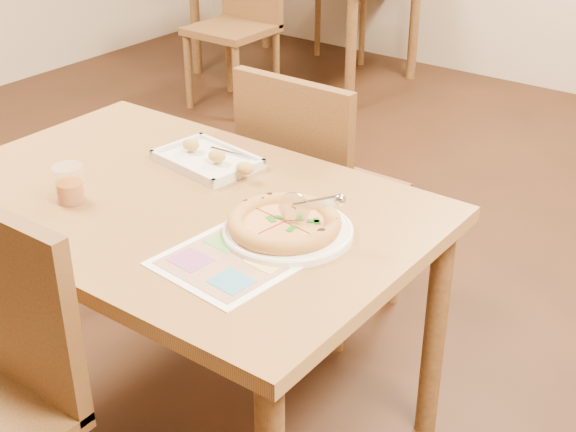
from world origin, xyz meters
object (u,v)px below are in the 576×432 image
Objects in this scene: plate at (288,232)px; glass_tumbler at (70,186)px; menu at (247,252)px; pizza at (284,223)px; appetizer_tray at (209,160)px; chair_far at (309,173)px; bg_chair_near at (242,5)px; dining_table at (177,227)px; pizza_cutter at (309,205)px.

plate is 3.17× the size of glass_tumbler.
menu is (-0.03, -0.12, -0.01)m from plate.
pizza is 0.45m from appetizer_tray.
chair_far reaches higher than glass_tumbler.
menu is at bearing -50.12° from bg_chair_near.
bg_chair_near is 1.74× the size of pizza.
bg_chair_near reaches higher than pizza.
pizza is at bearing -158.89° from plate.
menu is (0.32, -0.70, 0.16)m from chair_far.
glass_tumbler is (-0.20, -0.77, 0.20)m from chair_far.
chair_far reaches higher than appetizer_tray.
glass_tumbler reaches higher than dining_table.
pizza reaches higher than menu.
bg_chair_near is 1.41× the size of appetizer_tray.
appetizer_tray is at bearing 141.36° from menu.
chair_far is at bearing 75.47° from glass_tumbler.
pizza is 0.81× the size of appetizer_tray.
chair_far is 1.00× the size of bg_chair_near.
dining_table is 0.43m from pizza_cutter.
glass_tumbler is (-0.59, -0.21, -0.04)m from pizza_cutter.
glass_tumbler is at bearing -59.37° from bg_chair_near.
bg_chair_near is (-1.60, 1.60, 0.00)m from chair_far.
dining_table is at bearing 40.04° from glass_tumbler.
appetizer_tray is at bearing 154.79° from pizza.
chair_far reaches higher than plate.
menu is at bearing -101.52° from plate.
chair_far is 0.79m from menu.
dining_table is at bearing -53.95° from bg_chair_near.
bg_chair_near is at bearing 115.93° from pizza_cutter.
chair_far is 3.16× the size of pizza_cutter.
chair_far is at bearing 120.88° from plate.
bg_chair_near is at bearing 131.81° from plate.
appetizer_tray is at bearing -52.37° from bg_chair_near.
dining_table is 0.35m from menu.
appetizer_tray reaches higher than dining_table.
pizza reaches higher than dining_table.
bg_chair_near is 2.95m from pizza_cutter.
chair_far is 1.74× the size of pizza.
glass_tumbler is (-0.54, -0.19, 0.01)m from pizza.
plate is at bearing 3.62° from dining_table.
glass_tumbler is (1.40, -2.37, 0.20)m from bg_chair_near.
glass_tumbler reaches higher than menu.
bg_chair_near is 3.00m from menu.
pizza_cutter is at bearing -47.27° from bg_chair_near.
menu is (-0.07, -0.14, -0.08)m from pizza_cutter.
appetizer_tray is at bearing 155.63° from plate.
glass_tumbler is 0.25× the size of menu.
chair_far is at bearing 114.58° from menu.
pizza is at bearing 19.10° from glass_tumbler.
pizza_cutter is at bearing 5.59° from dining_table.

